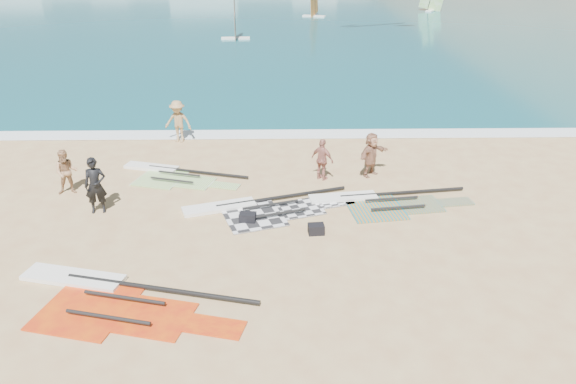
{
  "coord_description": "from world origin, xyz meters",
  "views": [
    {
      "loc": [
        -0.07,
        -11.67,
        8.23
      ],
      "look_at": [
        0.21,
        4.0,
        1.0
      ],
      "focal_mm": 35.0,
      "sensor_mm": 36.0,
      "label": 1
    }
  ],
  "objects_px": {
    "gear_bag_far": "(248,218)",
    "gear_bag_near": "(316,229)",
    "rig_grey": "(256,209)",
    "rig_green": "(170,175)",
    "rig_orange": "(378,202)",
    "beachgoer_left": "(66,172)",
    "beachgoer_right": "(371,154)",
    "beachgoer_back": "(322,160)",
    "beachgoer_mid": "(178,121)",
    "person_wetsuit": "(95,186)",
    "rig_red": "(108,296)"
  },
  "relations": [
    {
      "from": "gear_bag_far",
      "to": "beachgoer_mid",
      "type": "height_order",
      "value": "beachgoer_mid"
    },
    {
      "from": "beachgoer_right",
      "to": "rig_grey",
      "type": "bearing_deg",
      "value": 170.49
    },
    {
      "from": "gear_bag_far",
      "to": "beachgoer_back",
      "type": "distance_m",
      "value": 4.25
    },
    {
      "from": "person_wetsuit",
      "to": "beachgoer_back",
      "type": "bearing_deg",
      "value": 7.78
    },
    {
      "from": "rig_red",
      "to": "person_wetsuit",
      "type": "height_order",
      "value": "person_wetsuit"
    },
    {
      "from": "rig_orange",
      "to": "beachgoer_back",
      "type": "xyz_separation_m",
      "value": [
        -1.74,
        2.03,
        0.73
      ]
    },
    {
      "from": "gear_bag_near",
      "to": "beachgoer_right",
      "type": "xyz_separation_m",
      "value": [
        2.31,
        4.47,
        0.68
      ]
    },
    {
      "from": "rig_grey",
      "to": "rig_orange",
      "type": "height_order",
      "value": "rig_grey"
    },
    {
      "from": "beachgoer_left",
      "to": "beachgoer_mid",
      "type": "height_order",
      "value": "beachgoer_mid"
    },
    {
      "from": "person_wetsuit",
      "to": "gear_bag_far",
      "type": "bearing_deg",
      "value": -20.41
    },
    {
      "from": "person_wetsuit",
      "to": "beachgoer_mid",
      "type": "bearing_deg",
      "value": 66.17
    },
    {
      "from": "beachgoer_left",
      "to": "gear_bag_near",
      "type": "bearing_deg",
      "value": -32.7
    },
    {
      "from": "gear_bag_far",
      "to": "gear_bag_near",
      "type": "bearing_deg",
      "value": -20.32
    },
    {
      "from": "beachgoer_right",
      "to": "person_wetsuit",
      "type": "bearing_deg",
      "value": 153.41
    },
    {
      "from": "rig_grey",
      "to": "beachgoer_left",
      "type": "relative_size",
      "value": 3.64
    },
    {
      "from": "gear_bag_far",
      "to": "beachgoer_mid",
      "type": "distance_m",
      "value": 8.3
    },
    {
      "from": "gear_bag_near",
      "to": "rig_grey",
      "type": "bearing_deg",
      "value": 138.78
    },
    {
      "from": "rig_green",
      "to": "beachgoer_right",
      "type": "distance_m",
      "value": 7.54
    },
    {
      "from": "beachgoer_mid",
      "to": "rig_grey",
      "type": "bearing_deg",
      "value": -49.21
    },
    {
      "from": "rig_green",
      "to": "beachgoer_left",
      "type": "xyz_separation_m",
      "value": [
        -3.22,
        -1.48,
        0.75
      ]
    },
    {
      "from": "gear_bag_near",
      "to": "beachgoer_right",
      "type": "height_order",
      "value": "beachgoer_right"
    },
    {
      "from": "rig_grey",
      "to": "rig_orange",
      "type": "relative_size",
      "value": 1.04
    },
    {
      "from": "rig_green",
      "to": "beachgoer_back",
      "type": "distance_m",
      "value": 5.72
    },
    {
      "from": "rig_grey",
      "to": "beachgoer_left",
      "type": "height_order",
      "value": "beachgoer_left"
    },
    {
      "from": "rig_grey",
      "to": "rig_red",
      "type": "bearing_deg",
      "value": -144.41
    },
    {
      "from": "rig_red",
      "to": "rig_orange",
      "type": "bearing_deg",
      "value": 49.08
    },
    {
      "from": "rig_red",
      "to": "gear_bag_near",
      "type": "height_order",
      "value": "gear_bag_near"
    },
    {
      "from": "rig_grey",
      "to": "beachgoer_left",
      "type": "distance_m",
      "value": 6.75
    },
    {
      "from": "gear_bag_far",
      "to": "beachgoer_right",
      "type": "relative_size",
      "value": 0.31
    },
    {
      "from": "rig_grey",
      "to": "rig_orange",
      "type": "xyz_separation_m",
      "value": [
        4.06,
        0.46,
        -0.0
      ]
    },
    {
      "from": "gear_bag_far",
      "to": "person_wetsuit",
      "type": "distance_m",
      "value": 5.0
    },
    {
      "from": "rig_green",
      "to": "gear_bag_far",
      "type": "height_order",
      "value": "gear_bag_far"
    },
    {
      "from": "rig_orange",
      "to": "gear_bag_near",
      "type": "xyz_separation_m",
      "value": [
        -2.21,
        -2.08,
        0.1
      ]
    },
    {
      "from": "gear_bag_near",
      "to": "beachgoer_back",
      "type": "relative_size",
      "value": 0.31
    },
    {
      "from": "person_wetsuit",
      "to": "beachgoer_left",
      "type": "distance_m",
      "value": 2.07
    },
    {
      "from": "rig_orange",
      "to": "gear_bag_far",
      "type": "distance_m",
      "value": 4.5
    },
    {
      "from": "gear_bag_far",
      "to": "person_wetsuit",
      "type": "bearing_deg",
      "value": 170.54
    },
    {
      "from": "beachgoer_left",
      "to": "rig_green",
      "type": "bearing_deg",
      "value": 12.01
    },
    {
      "from": "rig_green",
      "to": "beachgoer_mid",
      "type": "bearing_deg",
      "value": 110.05
    },
    {
      "from": "rig_grey",
      "to": "beachgoer_right",
      "type": "relative_size",
      "value": 3.49
    },
    {
      "from": "rig_orange",
      "to": "beachgoer_left",
      "type": "xyz_separation_m",
      "value": [
        -10.62,
        0.98,
        0.75
      ]
    },
    {
      "from": "rig_grey",
      "to": "rig_green",
      "type": "xyz_separation_m",
      "value": [
        -3.33,
        2.92,
        -0.0
      ]
    },
    {
      "from": "rig_grey",
      "to": "beachgoer_back",
      "type": "distance_m",
      "value": 3.48
    },
    {
      "from": "rig_orange",
      "to": "beachgoer_right",
      "type": "xyz_separation_m",
      "value": [
        0.1,
        2.39,
        0.78
      ]
    },
    {
      "from": "rig_orange",
      "to": "beachgoer_mid",
      "type": "height_order",
      "value": "beachgoer_mid"
    },
    {
      "from": "beachgoer_mid",
      "to": "rig_green",
      "type": "bearing_deg",
      "value": -73.65
    },
    {
      "from": "rig_grey",
      "to": "person_wetsuit",
      "type": "relative_size",
      "value": 3.1
    },
    {
      "from": "beachgoer_left",
      "to": "beachgoer_back",
      "type": "xyz_separation_m",
      "value": [
        8.88,
        1.05,
        -0.02
      ]
    },
    {
      "from": "beachgoer_back",
      "to": "beachgoer_right",
      "type": "height_order",
      "value": "beachgoer_right"
    },
    {
      "from": "rig_grey",
      "to": "gear_bag_far",
      "type": "relative_size",
      "value": 11.36
    }
  ]
}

